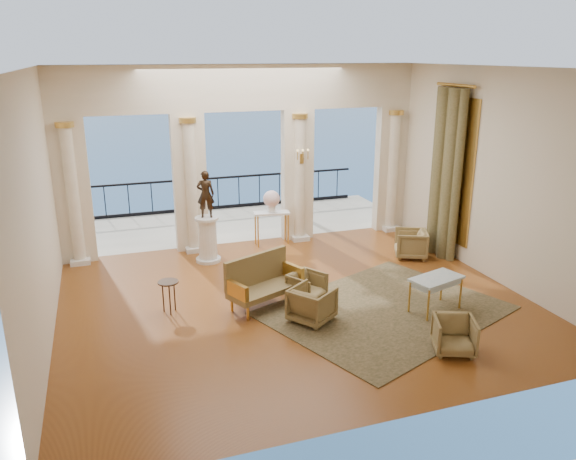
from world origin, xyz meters
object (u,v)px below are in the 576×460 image
object	(u,v)px
armchair_c	(411,242)
armchair_b	(454,334)
pedestal	(208,240)
side_table	(168,286)
armchair_a	(307,286)
statue	(206,194)
console_table	(272,218)
settee	(262,281)
game_table	(436,281)
armchair_d	(312,303)

from	to	relation	value
armchair_c	armchair_b	bearing A→B (deg)	3.39
pedestal	side_table	distance (m)	2.80
armchair_a	statue	xyz separation A→B (m)	(-1.44, 2.84, 1.32)
armchair_b	console_table	bearing A→B (deg)	123.81
console_table	armchair_a	bearing A→B (deg)	-86.73
armchair_c	settee	world-z (taller)	settee
armchair_c	statue	bearing A→B (deg)	-80.50
settee	game_table	size ratio (longest dim) A/B	1.45
armchair_b	side_table	distance (m)	5.23
armchair_d	side_table	xyz separation A→B (m)	(-2.45, 1.21, 0.18)
armchair_a	statue	world-z (taller)	statue
armchair_c	side_table	xyz separation A→B (m)	(-5.93, -1.21, 0.17)
armchair_b	settee	distance (m)	3.75
armchair_d	settee	size ratio (longest dim) A/B	0.45
armchair_c	console_table	distance (m)	3.55
armchair_b	console_table	size ratio (longest dim) A/B	0.70
armchair_d	armchair_c	bearing A→B (deg)	-91.46
armchair_b	game_table	xyz separation A→B (m)	(0.57, 1.45, 0.29)
armchair_c	game_table	size ratio (longest dim) A/B	0.66
armchair_b	armchair_a	bearing A→B (deg)	143.31
statue	side_table	world-z (taller)	statue
pedestal	statue	distance (m)	1.12
pedestal	settee	bearing A→B (deg)	-78.51
armchair_a	settee	world-z (taller)	settee
statue	side_table	distance (m)	3.01
pedestal	side_table	world-z (taller)	pedestal
settee	console_table	distance (m)	3.66
pedestal	console_table	xyz separation A→B (m)	(1.80, 0.71, 0.19)
settee	statue	size ratio (longest dim) A/B	1.49
armchair_a	armchair_b	distance (m)	3.12
settee	side_table	bearing A→B (deg)	149.56
armchair_a	console_table	world-z (taller)	console_table
game_table	pedestal	world-z (taller)	pedestal
game_table	side_table	world-z (taller)	game_table
armchair_d	game_table	world-z (taller)	armchair_d
side_table	armchair_a	bearing A→B (deg)	-7.07
settee	game_table	world-z (taller)	settee
pedestal	console_table	size ratio (longest dim) A/B	1.15
game_table	statue	distance (m)	5.54
pedestal	armchair_a	bearing A→B (deg)	-63.09
armchair_a	console_table	bearing A→B (deg)	53.01
pedestal	statue	xyz separation A→B (m)	(0.00, 0.00, 1.12)
settee	side_table	world-z (taller)	settee
armchair_d	pedestal	world-z (taller)	pedestal
game_table	statue	world-z (taller)	statue
armchair_b	pedestal	distance (m)	6.31
armchair_c	console_table	world-z (taller)	console_table
game_table	statue	bearing A→B (deg)	114.69
side_table	pedestal	bearing A→B (deg)	63.91
statue	side_table	size ratio (longest dim) A/B	1.73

